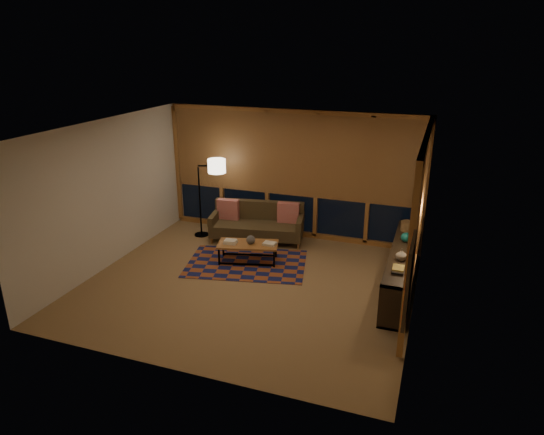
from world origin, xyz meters
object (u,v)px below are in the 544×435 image
(coffee_table, at_px, (248,252))
(bookshelf, at_px, (402,268))
(floor_lamp, at_px, (200,198))
(sofa, at_px, (257,223))

(coffee_table, bearing_deg, bookshelf, -16.14)
(coffee_table, height_order, floor_lamp, floor_lamp)
(floor_lamp, bearing_deg, bookshelf, -29.21)
(floor_lamp, xyz_separation_m, bookshelf, (4.31, -1.00, -0.49))
(sofa, bearing_deg, coffee_table, -88.78)
(bookshelf, bearing_deg, floor_lamp, 166.98)
(floor_lamp, bearing_deg, coffee_table, -48.19)
(coffee_table, relative_size, floor_lamp, 0.66)
(sofa, relative_size, floor_lamp, 1.12)
(sofa, distance_m, bookshelf, 3.25)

